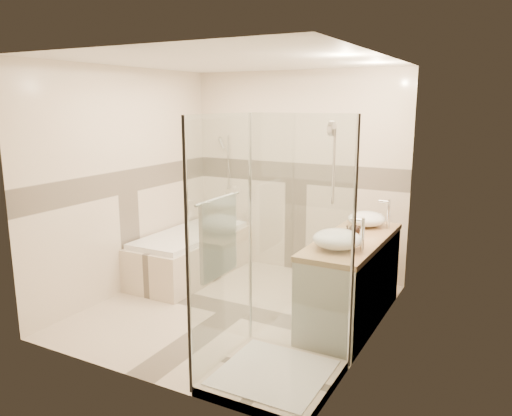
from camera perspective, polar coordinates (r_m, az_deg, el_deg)
The scene contains 12 objects.
room at distance 4.92m, azimuth -1.76°, elevation 1.91°, with size 2.82×3.02×2.52m.
bathtub at distance 6.24m, azimuth -7.42°, elevation -4.99°, with size 0.75×1.70×0.56m.
vanity at distance 4.98m, azimuth 10.84°, elevation -8.10°, with size 0.58×1.62×0.85m.
shower_enclosure at distance 3.96m, azimuth 1.02°, elevation -12.10°, with size 0.96×0.93×2.04m.
vessel_sink_near at distance 5.32m, azimuth 12.54°, elevation -1.22°, with size 0.39×0.39×0.16m, color white.
vessel_sink_far at distance 4.46m, azimuth 9.26°, elevation -3.54°, with size 0.44×0.44×0.17m, color white.
faucet_near at distance 5.25m, azimuth 14.84°, elevation -0.44°, with size 0.12×0.03×0.30m.
faucet_far at distance 4.38m, azimuth 11.96°, elevation -2.74°, with size 0.12×0.03×0.30m.
amenity_bottle_a at distance 4.72m, azimuth 10.37°, elevation -2.86°, with size 0.07×0.07×0.15m, color black.
amenity_bottle_b at distance 4.93m, azimuth 11.17°, elevation -2.28°, with size 0.12×0.12×0.15m, color black.
folded_towels at distance 5.47m, azimuth 12.94°, elevation -1.26°, with size 0.16×0.27×0.09m, color white.
rolled_towel at distance 6.63m, azimuth -3.32°, elevation -1.14°, with size 0.11×0.11×0.23m, color white.
Camera 1 is at (2.48, -4.18, 2.12)m, focal length 35.00 mm.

